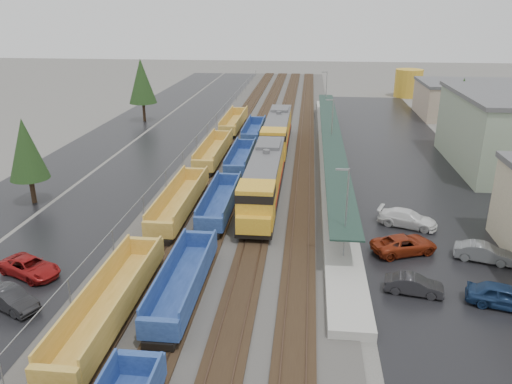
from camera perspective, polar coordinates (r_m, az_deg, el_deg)
ballast_strip at (r=78.67m, az=1.29°, el=6.20°), size 20.00×160.00×0.08m
trackbed at (r=78.64m, az=1.29°, el=6.29°), size 14.60×160.00×0.22m
west_parking_lot at (r=81.27m, az=-9.38°, el=6.37°), size 10.00×160.00×0.02m
west_road at (r=84.45m, az=-15.98°, el=6.39°), size 9.00×160.00×0.02m
east_commuter_lot at (r=69.93m, az=16.30°, el=3.53°), size 16.00×100.00×0.02m
station_platform at (r=68.65m, az=8.52°, el=4.46°), size 3.00×80.00×8.00m
chainlink_fence at (r=78.14m, az=-5.82°, el=7.19°), size 0.08×160.04×2.02m
distant_hills at (r=230.74m, az=16.20°, el=14.82°), size 301.00×140.00×25.20m
tree_west_near at (r=55.69m, az=-24.81°, el=4.47°), size 3.96×3.96×9.00m
tree_west_far at (r=91.68m, az=-12.94°, el=12.25°), size 4.84×4.84×11.00m
tree_east at (r=78.18m, az=22.40°, el=9.43°), size 4.40×4.40×10.00m
locomotive_lead at (r=51.27m, az=0.90°, el=1.35°), size 3.28×21.64×4.90m
locomotive_trail at (r=71.40m, az=2.45°, el=6.82°), size 3.28×21.64×4.90m
well_string_yellow at (r=49.95m, az=-8.64°, el=-1.11°), size 2.73×88.66×2.42m
well_string_blue at (r=42.49m, az=-5.84°, el=-5.02°), size 2.61×88.67×2.32m
storage_tank at (r=121.00m, az=17.01°, el=11.81°), size 6.16×6.16×6.16m
parked_car_west_b at (r=38.37m, az=-26.28°, el=-10.91°), size 3.27×4.70×1.47m
parked_car_west_c at (r=42.11m, az=-24.42°, el=-7.82°), size 4.16×5.57×1.41m
parked_car_east_a at (r=37.92m, az=17.61°, el=-10.10°), size 2.13×4.32×1.36m
parked_car_east_b at (r=43.49m, az=16.58°, el=-5.77°), size 4.39×6.04×1.53m
parked_car_east_c at (r=48.66m, az=16.92°, el=-2.92°), size 3.92×5.86×1.58m
parked_car_east_d at (r=38.58m, az=26.46°, el=-10.61°), size 3.16×5.18×1.65m
parked_car_east_e at (r=44.38m, az=24.57°, el=-6.34°), size 2.76×4.77×1.48m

